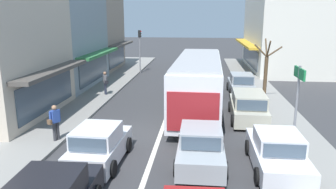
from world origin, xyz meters
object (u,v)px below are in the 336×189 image
(sedan_queue_gap_filler, at_px, (201,146))
(street_tree_right, at_px, (266,73))
(city_bus, at_px, (198,81))
(pedestrian_browsing_midblock, at_px, (105,82))
(parked_sedan_kerb_front, at_px, (277,153))
(traffic_light_downstreet, at_px, (140,44))
(parked_wagon_kerb_second, at_px, (248,107))
(parked_hatchback_kerb_third, at_px, (241,85))
(directional_road_sign, at_px, (298,88))
(pedestrian_with_handbag_near, at_px, (55,121))
(hatchback_adjacent_lane_trail, at_px, (99,146))

(sedan_queue_gap_filler, height_order, street_tree_right, street_tree_right)
(city_bus, xyz_separation_m, pedestrian_browsing_midblock, (-6.54, 3.09, -0.81))
(sedan_queue_gap_filler, relative_size, parked_sedan_kerb_front, 1.00)
(street_tree_right, bearing_deg, traffic_light_downstreet, 135.01)
(parked_wagon_kerb_second, relative_size, pedestrian_browsing_midblock, 2.79)
(parked_sedan_kerb_front, bearing_deg, street_tree_right, 82.41)
(parked_hatchback_kerb_third, bearing_deg, traffic_light_downstreet, 137.85)
(sedan_queue_gap_filler, bearing_deg, parked_wagon_kerb_second, 65.78)
(sedan_queue_gap_filler, bearing_deg, traffic_light_downstreet, 107.08)
(parked_hatchback_kerb_third, bearing_deg, city_bus, -122.92)
(city_bus, distance_m, street_tree_right, 5.07)
(pedestrian_browsing_midblock, bearing_deg, city_bus, -25.27)
(parked_wagon_kerb_second, height_order, directional_road_sign, directional_road_sign)
(traffic_light_downstreet, bearing_deg, street_tree_right, -44.99)
(pedestrian_with_handbag_near, bearing_deg, city_bus, 42.32)
(hatchback_adjacent_lane_trail, xyz_separation_m, sedan_queue_gap_filler, (3.90, 0.47, -0.05))
(parked_wagon_kerb_second, bearing_deg, traffic_light_downstreet, 121.40)
(city_bus, bearing_deg, parked_hatchback_kerb_third, 57.08)
(street_tree_right, xyz_separation_m, pedestrian_with_handbag_near, (-10.58, -8.30, -0.87))
(hatchback_adjacent_lane_trail, xyz_separation_m, pedestrian_with_handbag_near, (-2.56, 1.77, 0.36))
(directional_road_sign, bearing_deg, parked_hatchback_kerb_third, 96.40)
(city_bus, height_order, directional_road_sign, directional_road_sign)
(city_bus, distance_m, parked_wagon_kerb_second, 3.27)
(hatchback_adjacent_lane_trail, distance_m, traffic_light_downstreet, 20.51)
(sedan_queue_gap_filler, relative_size, directional_road_sign, 1.17)
(parked_sedan_kerb_front, distance_m, street_tree_right, 10.12)
(hatchback_adjacent_lane_trail, bearing_deg, pedestrian_browsing_midblock, 105.17)
(city_bus, height_order, pedestrian_browsing_midblock, city_bus)
(hatchback_adjacent_lane_trail, distance_m, pedestrian_with_handbag_near, 3.13)
(parked_sedan_kerb_front, xyz_separation_m, parked_wagon_kerb_second, (-0.25, 6.01, 0.08))
(traffic_light_downstreet, relative_size, directional_road_sign, 1.17)
(parked_hatchback_kerb_third, height_order, traffic_light_downstreet, traffic_light_downstreet)
(parked_wagon_kerb_second, distance_m, pedestrian_with_handbag_near, 10.01)
(sedan_queue_gap_filler, relative_size, pedestrian_with_handbag_near, 2.58)
(parked_sedan_kerb_front, relative_size, street_tree_right, 1.02)
(parked_sedan_kerb_front, height_order, street_tree_right, street_tree_right)
(parked_wagon_kerb_second, bearing_deg, street_tree_right, 68.17)
(hatchback_adjacent_lane_trail, relative_size, parked_wagon_kerb_second, 0.82)
(pedestrian_with_handbag_near, bearing_deg, hatchback_adjacent_lane_trail, -34.70)
(parked_sedan_kerb_front, distance_m, directional_road_sign, 3.16)
(parked_sedan_kerb_front, height_order, parked_hatchback_kerb_third, parked_hatchback_kerb_third)
(sedan_queue_gap_filler, distance_m, pedestrian_browsing_midblock, 12.14)
(hatchback_adjacent_lane_trail, xyz_separation_m, pedestrian_browsing_midblock, (-2.86, 10.54, 0.36))
(traffic_light_downstreet, distance_m, street_tree_right, 14.47)
(parked_hatchback_kerb_third, height_order, directional_road_sign, directional_road_sign)
(directional_road_sign, xyz_separation_m, street_tree_right, (0.16, 7.81, -0.74))
(parked_wagon_kerb_second, xyz_separation_m, pedestrian_with_handbag_near, (-9.00, -4.36, 0.32))
(directional_road_sign, bearing_deg, pedestrian_with_handbag_near, -177.30)
(parked_wagon_kerb_second, bearing_deg, parked_sedan_kerb_front, -87.61)
(sedan_queue_gap_filler, height_order, pedestrian_with_handbag_near, pedestrian_with_handbag_near)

